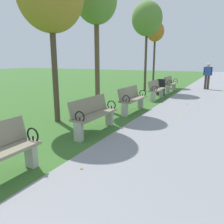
% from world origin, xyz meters
% --- Properties ---
extents(paved_walkway, '(3.07, 44.00, 0.02)m').
position_xyz_m(paved_walkway, '(1.53, 18.00, 0.01)').
color(paved_walkway, gray).
rests_on(paved_walkway, ground).
extents(park_bench_3, '(0.49, 1.60, 0.90)m').
position_xyz_m(park_bench_3, '(-0.50, 5.81, 0.49)').
color(park_bench_3, gray).
rests_on(park_bench_3, ground).
extents(park_bench_4, '(0.49, 1.61, 0.90)m').
position_xyz_m(park_bench_4, '(-0.50, 8.41, 0.49)').
color(park_bench_4, gray).
rests_on(park_bench_4, ground).
extents(park_bench_5, '(0.50, 1.61, 0.90)m').
position_xyz_m(park_bench_5, '(-0.50, 11.47, 0.49)').
color(park_bench_5, gray).
rests_on(park_bench_5, ground).
extents(park_bench_6, '(0.49, 1.61, 0.90)m').
position_xyz_m(park_bench_6, '(-0.50, 14.35, 0.49)').
color(park_bench_6, gray).
rests_on(park_bench_6, ground).
extents(tree_3, '(1.47, 1.47, 4.69)m').
position_xyz_m(tree_3, '(-1.94, 8.40, 3.82)').
color(tree_3, brown).
rests_on(tree_3, ground).
extents(tree_4, '(1.73, 1.73, 5.07)m').
position_xyz_m(tree_4, '(-1.96, 14.00, 4.09)').
color(tree_4, '#4C3D2D').
rests_on(tree_4, ground).
extents(tree_5, '(1.24, 1.24, 4.45)m').
position_xyz_m(tree_5, '(-2.34, 16.92, 3.71)').
color(tree_5, '#4C3D2D').
rests_on(tree_5, ground).
extents(pedestrian_walking, '(0.53, 0.25, 1.62)m').
position_xyz_m(pedestrian_walking, '(1.31, 16.44, 0.93)').
color(pedestrian_walking, '#3D3328').
rests_on(pedestrian_walking, paved_walkway).
extents(trash_bin, '(0.48, 0.48, 0.84)m').
position_xyz_m(trash_bin, '(-0.65, 12.78, 0.42)').
color(trash_bin, black).
rests_on(trash_bin, ground).
extents(scattered_leaves, '(5.47, 17.02, 0.02)m').
position_xyz_m(scattered_leaves, '(0.21, 8.25, 0.01)').
color(scattered_leaves, gold).
rests_on(scattered_leaves, ground).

